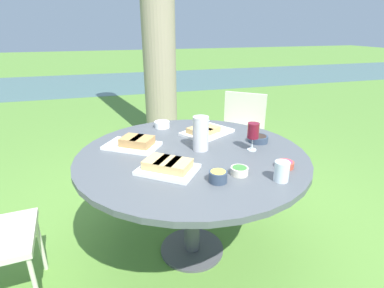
# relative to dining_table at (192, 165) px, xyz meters

# --- Properties ---
(ground_plane) EXTENTS (40.00, 40.00, 0.00)m
(ground_plane) POSITION_rel_dining_table_xyz_m (0.00, 0.00, -0.69)
(ground_plane) COLOR #5B8C38
(river_strip) EXTENTS (40.00, 3.67, 0.01)m
(river_strip) POSITION_rel_dining_table_xyz_m (0.00, 7.35, -0.69)
(river_strip) COLOR #4C706B
(river_strip) RESTS_ON ground_plane
(dining_table) EXTENTS (1.46, 1.46, 0.78)m
(dining_table) POSITION_rel_dining_table_xyz_m (0.00, 0.00, 0.00)
(dining_table) COLOR #4C4C51
(dining_table) RESTS_ON ground_plane
(chair_near_left) EXTENTS (0.61, 0.60, 0.89)m
(chair_near_left) POSITION_rel_dining_table_xyz_m (0.84, 1.01, -0.17)
(chair_near_left) COLOR beige
(chair_near_left) RESTS_ON ground_plane
(water_pitcher) EXTENTS (0.11, 0.10, 0.22)m
(water_pitcher) POSITION_rel_dining_table_xyz_m (0.07, 0.03, 0.20)
(water_pitcher) COLOR silver
(water_pitcher) RESTS_ON dining_table
(wine_glass) EXTENTS (0.07, 0.07, 0.18)m
(wine_glass) POSITION_rel_dining_table_xyz_m (0.39, -0.07, 0.22)
(wine_glass) COLOR silver
(wine_glass) RESTS_ON dining_table
(platter_bread_main) EXTENTS (0.39, 0.38, 0.07)m
(platter_bread_main) POSITION_rel_dining_table_xyz_m (-0.20, -0.21, 0.12)
(platter_bread_main) COLOR white
(platter_bread_main) RESTS_ON dining_table
(platter_charcuterie) EXTENTS (0.44, 0.40, 0.06)m
(platter_charcuterie) POSITION_rel_dining_table_xyz_m (0.20, 0.31, 0.11)
(platter_charcuterie) COLOR white
(platter_charcuterie) RESTS_ON dining_table
(platter_sandwich_side) EXTENTS (0.41, 0.38, 0.07)m
(platter_sandwich_side) POSITION_rel_dining_table_xyz_m (-0.34, 0.19, 0.12)
(platter_sandwich_side) COLOR white
(platter_sandwich_side) RESTS_ON dining_table
(bowl_fries) EXTENTS (0.10, 0.10, 0.06)m
(bowl_fries) POSITION_rel_dining_table_xyz_m (0.02, -0.40, 0.12)
(bowl_fries) COLOR #334256
(bowl_fries) RESTS_ON dining_table
(bowl_salad) EXTENTS (0.10, 0.10, 0.04)m
(bowl_salad) POSITION_rel_dining_table_xyz_m (0.16, -0.36, 0.11)
(bowl_salad) COLOR beige
(bowl_salad) RESTS_ON dining_table
(bowl_olives) EXTENTS (0.13, 0.13, 0.05)m
(bowl_olives) POSITION_rel_dining_table_xyz_m (0.50, 0.05, 0.11)
(bowl_olives) COLOR #334256
(bowl_olives) RESTS_ON dining_table
(bowl_dip_red) EXTENTS (0.10, 0.10, 0.04)m
(bowl_dip_red) POSITION_rel_dining_table_xyz_m (0.45, -0.36, 0.11)
(bowl_dip_red) COLOR #B74733
(bowl_dip_red) RESTS_ON dining_table
(bowl_dip_cream) EXTENTS (0.12, 0.12, 0.05)m
(bowl_dip_cream) POSITION_rel_dining_table_xyz_m (-0.08, 0.56, 0.12)
(bowl_dip_cream) COLOR white
(bowl_dip_cream) RESTS_ON dining_table
(cup_water_near) EXTENTS (0.08, 0.08, 0.11)m
(cup_water_near) POSITION_rel_dining_table_xyz_m (0.34, -0.49, 0.14)
(cup_water_near) COLOR silver
(cup_water_near) RESTS_ON dining_table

